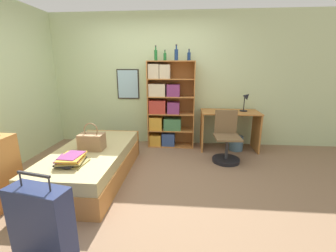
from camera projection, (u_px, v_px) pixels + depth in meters
The scene contains 15 objects.
ground_plane at pixel (140, 179), 3.25m from camera, with size 14.00×14.00×0.00m, color #84664C.
wall_back at pixel (155, 81), 4.56m from camera, with size 10.00×0.09×2.60m.
bed at pixel (93, 163), 3.27m from camera, with size 0.96×1.94×0.44m.
handbag at pixel (92, 141), 3.16m from camera, with size 0.34×0.22×0.39m.
book_stack_on_bed at pixel (71, 160), 2.69m from camera, with size 0.35×0.38×0.11m.
suitcase at pixel (42, 224), 1.84m from camera, with size 0.54×0.30×0.78m.
bookcase at pixel (166, 107), 4.45m from camera, with size 0.91×0.35×1.68m.
bottle_green at pixel (156, 55), 4.22m from camera, with size 0.06×0.06×0.27m.
bottle_brown at pixel (165, 57), 4.25m from camera, with size 0.06×0.06×0.20m.
bottle_clear at pixel (176, 54), 4.13m from camera, with size 0.07×0.07×0.29m.
bottle_blue at pixel (189, 56), 4.22m from camera, with size 0.06×0.06×0.21m.
desk at pixel (229, 123), 4.32m from camera, with size 1.08×0.57×0.75m.
desk_lamp at pixel (246, 99), 4.21m from camera, with size 0.19×0.14×0.37m.
desk_chair at pixel (226, 145), 3.82m from camera, with size 0.46×0.46×0.86m.
waste_bin at pixel (236, 143), 4.35m from camera, with size 0.26×0.26×0.28m.
Camera 1 is at (0.65, -2.91, 1.57)m, focal length 24.00 mm.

